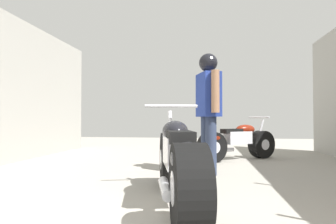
{
  "coord_description": "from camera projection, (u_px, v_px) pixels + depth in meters",
  "views": [
    {
      "loc": [
        0.42,
        -0.18,
        0.78
      ],
      "look_at": [
        -0.11,
        3.73,
        0.88
      ],
      "focal_mm": 31.19,
      "sensor_mm": 36.0,
      "label": 1
    }
  ],
  "objects": [
    {
      "name": "ground_plane",
      "position": [
        174.0,
        181.0,
        3.71
      ],
      "size": [
        16.95,
        16.95,
        0.0
      ],
      "primitive_type": "plane",
      "color": "#9E998E"
    },
    {
      "name": "motorcycle_maroon_cruiser",
      "position": [
        178.0,
        162.0,
        2.66
      ],
      "size": [
        0.76,
        2.03,
        0.95
      ],
      "color": "black",
      "rests_on": "ground_plane"
    },
    {
      "name": "motorcycle_black_naked",
      "position": [
        237.0,
        142.0,
        5.58
      ],
      "size": [
        1.57,
        1.23,
        0.84
      ],
      "color": "black",
      "rests_on": "ground_plane"
    },
    {
      "name": "mechanic_in_blue",
      "position": [
        208.0,
        101.0,
        4.2
      ],
      "size": [
        0.38,
        0.67,
        1.73
      ],
      "color": "#2D3851",
      "rests_on": "ground_plane"
    }
  ]
}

